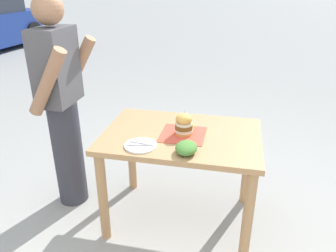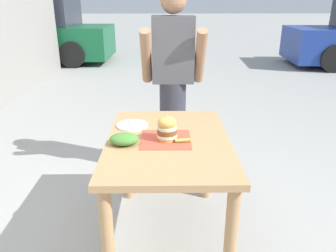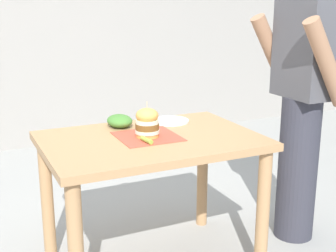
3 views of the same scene
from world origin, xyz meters
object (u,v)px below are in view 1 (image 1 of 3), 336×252
(sandwich, at_px, (184,124))
(side_plate_with_forks, at_px, (141,145))
(side_salad, at_px, (186,148))
(diner_across_table, at_px, (62,104))
(pickle_spear, at_px, (192,127))
(patio_table, at_px, (181,149))

(sandwich, bearing_deg, side_plate_with_forks, 134.32)
(side_salad, height_order, diner_across_table, diner_across_table)
(pickle_spear, distance_m, side_salad, 0.36)
(pickle_spear, height_order, diner_across_table, diner_across_table)
(diner_across_table, bearing_deg, side_plate_with_forks, -112.78)
(pickle_spear, bearing_deg, patio_table, 145.64)
(patio_table, relative_size, pickle_spear, 11.86)
(diner_across_table, bearing_deg, sandwich, -93.62)
(side_salad, xyz_separation_m, diner_across_table, (0.32, 1.03, 0.10))
(sandwich, xyz_separation_m, side_plate_with_forks, (-0.24, 0.25, -0.07))
(side_salad, bearing_deg, diner_across_table, 72.54)
(sandwich, distance_m, diner_across_table, 0.97)
(pickle_spear, relative_size, diner_across_table, 0.06)
(side_plate_with_forks, bearing_deg, sandwich, -45.68)
(patio_table, relative_size, side_plate_with_forks, 5.10)
(patio_table, distance_m, sandwich, 0.21)
(patio_table, relative_size, side_salad, 6.24)
(pickle_spear, height_order, side_salad, side_salad)
(side_salad, bearing_deg, sandwich, 13.07)
(pickle_spear, xyz_separation_m, diner_across_table, (-0.03, 1.01, 0.11))
(sandwich, distance_m, side_plate_with_forks, 0.35)
(diner_across_table, bearing_deg, patio_table, -93.23)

